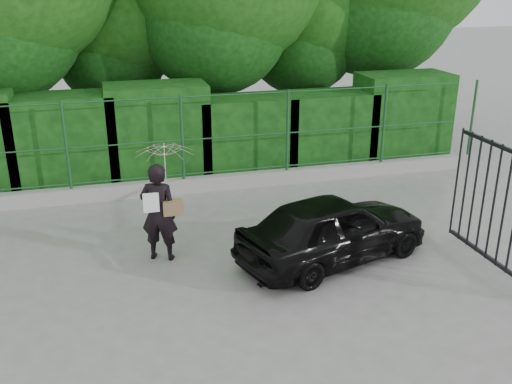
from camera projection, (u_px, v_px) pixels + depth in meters
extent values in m
plane|color=gray|center=(203.00, 303.00, 8.08)|extent=(80.00, 80.00, 0.00)
cube|color=#9E9E99|center=(166.00, 187.00, 12.09)|extent=(14.00, 0.25, 0.30)
cylinder|color=#184723|center=(66.00, 146.00, 11.26)|extent=(0.06, 0.06, 1.80)
cylinder|color=#184723|center=(182.00, 138.00, 11.82)|extent=(0.06, 0.06, 1.80)
cylinder|color=#184723|center=(288.00, 131.00, 12.38)|extent=(0.06, 0.06, 1.80)
cylinder|color=#184723|center=(384.00, 124.00, 12.93)|extent=(0.06, 0.06, 1.80)
cylinder|color=#184723|center=(472.00, 118.00, 13.49)|extent=(0.06, 0.06, 1.80)
cylinder|color=#184723|center=(165.00, 176.00, 12.01)|extent=(13.60, 0.03, 0.03)
cylinder|color=#184723|center=(163.00, 142.00, 11.74)|extent=(13.60, 0.03, 0.03)
cylinder|color=#184723|center=(160.00, 98.00, 11.42)|extent=(13.60, 0.03, 0.03)
cube|color=black|center=(64.00, 142.00, 12.21)|extent=(2.20, 1.20, 2.03)
cube|color=black|center=(158.00, 133.00, 12.67)|extent=(2.20, 1.20, 2.17)
cube|color=black|center=(245.00, 135.00, 13.22)|extent=(2.20, 1.20, 1.78)
cube|color=black|center=(326.00, 129.00, 13.70)|extent=(2.20, 1.20, 1.79)
cube|color=black|center=(402.00, 117.00, 14.12)|extent=(2.20, 1.20, 2.15)
cylinder|color=black|center=(16.00, 74.00, 13.06)|extent=(0.36, 0.36, 4.50)
cylinder|color=black|center=(126.00, 86.00, 15.06)|extent=(0.36, 0.36, 3.25)
sphere|color=#14470F|center=(120.00, 9.00, 14.37)|extent=(3.90, 3.90, 3.90)
cylinder|color=black|center=(226.00, 69.00, 14.59)|extent=(0.36, 0.36, 4.25)
cylinder|color=black|center=(308.00, 75.00, 15.96)|extent=(0.36, 0.36, 3.50)
cylinder|color=black|center=(382.00, 52.00, 15.86)|extent=(0.36, 0.36, 4.75)
cube|color=black|center=(487.00, 257.00, 9.10)|extent=(0.05, 2.00, 0.06)
cube|color=black|center=(505.00, 148.00, 8.46)|extent=(0.05, 2.00, 0.06)
cylinder|color=black|center=(504.00, 209.00, 8.60)|extent=(0.04, 0.04, 1.90)
cylinder|color=black|center=(494.00, 203.00, 8.82)|extent=(0.04, 0.04, 1.90)
cylinder|color=black|center=(484.00, 198.00, 9.05)|extent=(0.04, 0.04, 1.90)
cylinder|color=black|center=(474.00, 192.00, 9.28)|extent=(0.04, 0.04, 1.90)
cylinder|color=black|center=(465.00, 187.00, 9.50)|extent=(0.04, 0.04, 1.90)
cylinder|color=black|center=(456.00, 182.00, 9.73)|extent=(0.04, 0.04, 1.90)
imported|color=black|center=(159.00, 212.00, 9.09)|extent=(0.69, 0.58, 1.63)
imported|color=#FCCCD9|center=(165.00, 169.00, 8.93)|extent=(0.91, 0.93, 0.83)
cube|color=brown|center=(173.00, 207.00, 9.04)|extent=(0.32, 0.15, 0.24)
cube|color=white|center=(151.00, 203.00, 8.88)|extent=(0.25, 0.02, 0.32)
imported|color=black|center=(333.00, 228.00, 9.14)|extent=(3.50, 2.22, 1.11)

